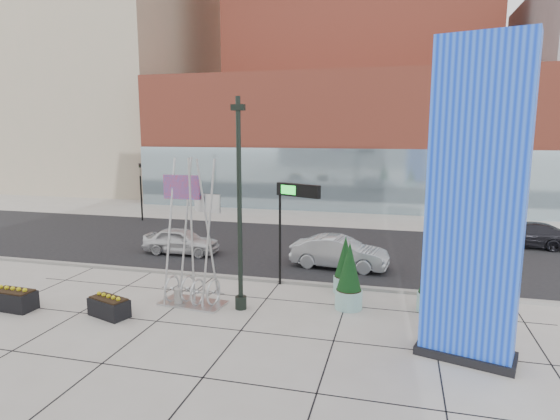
% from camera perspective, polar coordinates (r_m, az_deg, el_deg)
% --- Properties ---
extents(ground, '(160.00, 160.00, 0.00)m').
position_cam_1_polar(ground, '(16.75, -6.97, -12.69)').
color(ground, '#9E9991').
rests_on(ground, ground).
extents(street_asphalt, '(80.00, 12.00, 0.02)m').
position_cam_1_polar(street_asphalt, '(25.85, 1.13, -4.55)').
color(street_asphalt, black).
rests_on(street_asphalt, ground).
extents(curb_edge, '(80.00, 0.30, 0.12)m').
position_cam_1_polar(curb_edge, '(20.27, -2.82, -8.44)').
color(curb_edge, gray).
rests_on(curb_edge, ground).
extents(tower_podium, '(34.00, 10.00, 11.00)m').
position_cam_1_polar(tower_podium, '(41.68, 7.96, 8.37)').
color(tower_podium, '#AA4431').
rests_on(tower_podium, ground).
extents(tower_glass_front, '(34.00, 0.60, 5.00)m').
position_cam_1_polar(tower_glass_front, '(37.10, 7.00, 3.60)').
color(tower_glass_front, '#8CA5B2').
rests_on(tower_glass_front, ground).
extents(building_beige_left, '(18.00, 20.00, 34.00)m').
position_cam_1_polar(building_beige_left, '(58.86, -19.69, 19.51)').
color(building_beige_left, tan).
rests_on(building_beige_left, ground).
extents(blue_pylon, '(2.86, 1.86, 8.78)m').
position_cam_1_polar(blue_pylon, '(13.59, 22.70, 0.01)').
color(blue_pylon, '#0D33CC').
rests_on(blue_pylon, ground).
extents(lamp_post, '(0.47, 0.41, 7.49)m').
position_cam_1_polar(lamp_post, '(16.44, -4.93, -1.90)').
color(lamp_post, black).
rests_on(lamp_post, ground).
extents(public_art_sculpture, '(2.51, 1.45, 5.44)m').
position_cam_1_polar(public_art_sculpture, '(17.53, -10.64, -6.82)').
color(public_art_sculpture, silver).
rests_on(public_art_sculpture, ground).
extents(concrete_bollard, '(0.31, 0.31, 0.61)m').
position_cam_1_polar(concrete_bollard, '(17.93, -12.28, -10.28)').
color(concrete_bollard, gray).
rests_on(concrete_bollard, ground).
extents(overhead_street_sign, '(1.92, 0.98, 4.28)m').
position_cam_1_polar(overhead_street_sign, '(18.81, 2.15, 1.48)').
color(overhead_street_sign, black).
rests_on(overhead_street_sign, ground).
extents(round_planter_east, '(0.97, 0.97, 2.43)m').
position_cam_1_polar(round_planter_east, '(17.48, 18.04, -8.13)').
color(round_planter_east, '#96CBC5').
rests_on(round_planter_east, ground).
extents(round_planter_mid, '(0.99, 0.99, 2.46)m').
position_cam_1_polar(round_planter_mid, '(17.08, 8.42, -8.11)').
color(round_planter_mid, '#96CBC5').
rests_on(round_planter_mid, ground).
extents(round_planter_west, '(0.91, 0.91, 2.28)m').
position_cam_1_polar(round_planter_west, '(18.78, 7.94, -6.74)').
color(round_planter_west, '#96CBC5').
rests_on(round_planter_west, ground).
extents(box_planter_north, '(1.60, 1.15, 0.80)m').
position_cam_1_polar(box_planter_north, '(17.50, -20.12, -10.94)').
color(box_planter_north, black).
rests_on(box_planter_north, ground).
extents(box_planter_south, '(1.61, 0.88, 0.86)m').
position_cam_1_polar(box_planter_south, '(19.56, -29.71, -9.38)').
color(box_planter_south, black).
rests_on(box_planter_south, ground).
extents(car_white_west, '(3.96, 1.63, 1.34)m').
position_cam_1_polar(car_white_west, '(24.95, -11.94, -3.72)').
color(car_white_west, silver).
rests_on(car_white_west, ground).
extents(car_silver_mid, '(4.61, 2.03, 1.47)m').
position_cam_1_polar(car_silver_mid, '(22.03, 7.25, -5.19)').
color(car_silver_mid, '#A4A7AC').
rests_on(car_silver_mid, ground).
extents(car_dark_east, '(4.88, 2.50, 1.36)m').
position_cam_1_polar(car_dark_east, '(29.20, 27.61, -2.68)').
color(car_dark_east, black).
rests_on(car_dark_east, ground).
extents(traffic_signal, '(0.15, 0.18, 4.10)m').
position_cam_1_polar(traffic_signal, '(34.58, -16.60, 2.51)').
color(traffic_signal, black).
rests_on(traffic_signal, ground).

